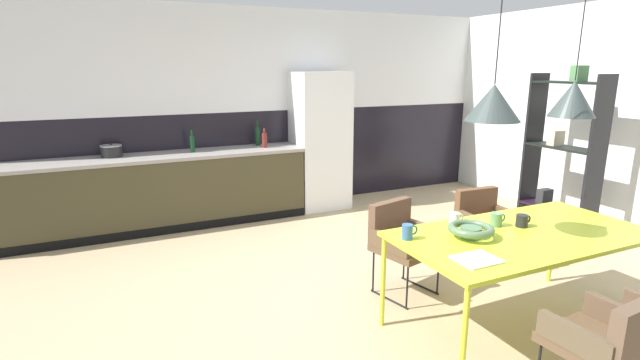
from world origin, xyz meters
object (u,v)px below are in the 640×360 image
(bottle_spice_small, at_px, (258,136))
(fruit_bowl, at_px, (471,230))
(mug_glass_clear, at_px, (455,219))
(cooking_pot, at_px, (111,151))
(open_shelf_unit, at_px, (562,150))
(dining_table, at_px, (523,238))
(refrigerator_column, at_px, (320,141))
(pendant_lamp_over_table_far, at_px, (573,99))
(open_book, at_px, (477,260))
(bottle_vinegar_dark, at_px, (192,144))
(pendant_lamp_over_table_near, at_px, (493,103))
(mug_dark_espresso, at_px, (522,221))
(armchair_far_side, at_px, (484,218))
(bottle_oil_tall, at_px, (265,140))
(mug_wide_latte, at_px, (496,219))
(armchair_by_stool, at_px, (612,337))
(armchair_facing_counter, at_px, (400,236))
(mug_tall_blue, at_px, (408,232))

(bottle_spice_small, bearing_deg, fruit_bowl, -83.06)
(mug_glass_clear, height_order, cooking_pot, cooking_pot)
(open_shelf_unit, bearing_deg, dining_table, -56.51)
(refrigerator_column, bearing_deg, pendant_lamp_over_table_far, -83.61)
(open_book, xyz_separation_m, pendant_lamp_over_table_far, (1.03, 0.26, 0.94))
(bottle_vinegar_dark, relative_size, pendant_lamp_over_table_far, 0.26)
(dining_table, distance_m, cooking_pot, 4.45)
(refrigerator_column, xyz_separation_m, mug_glass_clear, (-0.34, -3.14, -0.12))
(mug_glass_clear, height_order, pendant_lamp_over_table_near, pendant_lamp_over_table_near)
(mug_dark_espresso, distance_m, mug_glass_clear, 0.50)
(fruit_bowl, bearing_deg, dining_table, -12.56)
(armchair_far_side, distance_m, pendant_lamp_over_table_far, 1.55)
(bottle_oil_tall, bearing_deg, mug_wide_latte, -77.04)
(refrigerator_column, bearing_deg, open_book, -99.84)
(cooking_pot, bearing_deg, refrigerator_column, -2.45)
(armchair_by_stool, relative_size, mug_wide_latte, 5.74)
(refrigerator_column, relative_size, mug_wide_latte, 13.86)
(fruit_bowl, relative_size, pendant_lamp_over_table_far, 0.30)
(mug_wide_latte, height_order, pendant_lamp_over_table_far, pendant_lamp_over_table_far)
(armchair_by_stool, xyz_separation_m, cooking_pot, (-2.33, 4.47, 0.46))
(armchair_by_stool, bearing_deg, mug_glass_clear, 87.94)
(armchair_far_side, relative_size, mug_glass_clear, 6.07)
(armchair_facing_counter, distance_m, mug_tall_blue, 0.77)
(mug_tall_blue, bearing_deg, pendant_lamp_over_table_near, -26.62)
(open_book, height_order, cooking_pot, cooking_pot)
(mug_tall_blue, xyz_separation_m, bottle_spice_small, (-0.01, 3.40, 0.22))
(dining_table, xyz_separation_m, pendant_lamp_over_table_far, (0.37, 0.02, 0.98))
(open_book, bearing_deg, pendant_lamp_over_table_near, 42.68)
(refrigerator_column, height_order, dining_table, refrigerator_column)
(mug_wide_latte, bearing_deg, mug_tall_blue, 176.18)
(armchair_by_stool, xyz_separation_m, fruit_bowl, (-0.12, 0.98, 0.31))
(cooking_pot, bearing_deg, armchair_by_stool, -62.47)
(mug_wide_latte, xyz_separation_m, mug_glass_clear, (-0.28, 0.13, 0.00))
(armchair_facing_counter, relative_size, mug_glass_clear, 6.35)
(pendant_lamp_over_table_near, bearing_deg, cooking_pot, 122.31)
(dining_table, distance_m, bottle_vinegar_dark, 3.89)
(dining_table, height_order, mug_dark_espresso, mug_dark_espresso)
(armchair_facing_counter, bearing_deg, mug_glass_clear, 87.61)
(refrigerator_column, height_order, bottle_vinegar_dark, refrigerator_column)
(refrigerator_column, distance_m, mug_wide_latte, 3.27)
(refrigerator_column, xyz_separation_m, pendant_lamp_over_table_near, (-0.36, -3.45, 0.76))
(open_book, height_order, mug_dark_espresso, mug_dark_espresso)
(dining_table, relative_size, mug_dark_espresso, 14.28)
(armchair_far_side, xyz_separation_m, armchair_by_stool, (-0.88, -1.86, 0.01))
(armchair_by_stool, bearing_deg, refrigerator_column, 81.74)
(refrigerator_column, height_order, mug_tall_blue, refrigerator_column)
(mug_tall_blue, bearing_deg, bottle_spice_small, 90.22)
(dining_table, height_order, armchair_far_side, armchair_far_side)
(bottle_oil_tall, height_order, bottle_spice_small, bottle_spice_small)
(refrigerator_column, height_order, open_book, refrigerator_column)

